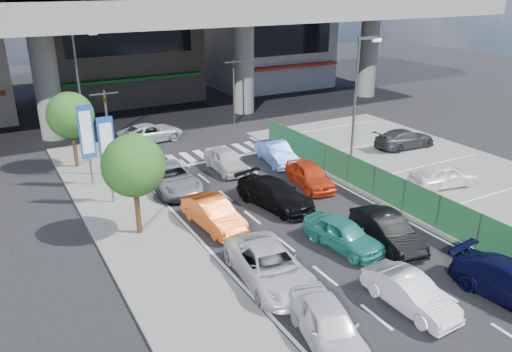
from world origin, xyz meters
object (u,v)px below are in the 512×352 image
sedan_black_mid (275,194)px  taxi_orange_right (310,175)px  signboard_near (107,149)px  tree_far (70,115)px  signboard_far (87,135)px  tree_near (133,166)px  wagon_silver_front_left (171,178)px  crossing_wagon_silver (150,133)px  street_lamp_left (81,81)px  parked_sedan_dgrey (405,139)px  sedan_white_front_mid (226,160)px  hatch_black_mid_right (387,230)px  sedan_white_mid_left (270,266)px  van_white_back_left (329,325)px  traffic_light_left (106,112)px  taxi_orange_left (213,214)px  taxi_teal_mid (343,234)px  kei_truck_front_right (276,153)px  street_lamp_right (358,93)px  hatch_white_back_mid (410,293)px  traffic_light_right (234,76)px  traffic_cone (370,180)px  parked_sedan_white (444,175)px

sedan_black_mid → taxi_orange_right: bearing=11.0°
signboard_near → tree_far: bearing=95.3°
signboard_far → tree_near: size_ratio=0.98×
wagon_silver_front_left → crossing_wagon_silver: size_ratio=1.03×
street_lamp_left → parked_sedan_dgrey: bearing=-28.8°
tree_far → sedan_white_front_mid: tree_far is taller
hatch_black_mid_right → sedan_white_mid_left: bearing=-171.4°
van_white_back_left → sedan_white_mid_left: 3.96m
signboard_far → van_white_back_left: (3.72, -17.21, -2.37)m
signboard_far → hatch_black_mid_right: 16.71m
traffic_light_left → signboard_near: traffic_light_left is taller
hatch_black_mid_right → crossing_wagon_silver: (-4.34, 19.87, -0.02)m
street_lamp_left → hatch_black_mid_right: 22.40m
signboard_near → tree_near: bearing=-87.1°
signboard_far → sedan_white_mid_left: bearing=-73.7°
sedan_black_mid → crossing_wagon_silver: size_ratio=0.99×
traffic_light_left → taxi_orange_left: (2.52, -8.95, -3.25)m
sedan_white_mid_left → taxi_orange_right: (6.90, 7.19, 0.00)m
taxi_teal_mid → taxi_orange_right: (2.76, 6.46, 0.02)m
kei_truck_front_right → taxi_orange_left: bearing=-131.5°
taxi_orange_right → wagon_silver_front_left: 7.80m
sedan_white_mid_left → street_lamp_right: bearing=43.2°
traffic_light_left → sedan_white_front_mid: size_ratio=1.29×
taxi_teal_mid → hatch_white_back_mid: bearing=-107.0°
street_lamp_right → parked_sedan_dgrey: 7.18m
van_white_back_left → traffic_light_right: bearing=82.6°
tree_far → traffic_cone: tree_far is taller
tree_far → kei_truck_front_right: bearing=-25.0°
wagon_silver_front_left → parked_sedan_white: (13.53, -7.23, 0.05)m
street_lamp_right → sedan_white_front_mid: street_lamp_right is taller
street_lamp_right → parked_sedan_dgrey: (5.76, 1.41, -4.06)m
street_lamp_right → traffic_light_left: bearing=155.8°
street_lamp_right → parked_sedan_white: (2.54, -4.85, -4.03)m
tree_near → wagon_silver_front_left: size_ratio=0.97×
hatch_white_back_mid → hatch_black_mid_right: hatch_black_mid_right is taller
street_lamp_right → parked_sedan_white: 6.80m
signboard_far → taxi_orange_left: size_ratio=1.14×
street_lamp_right → tree_near: (-14.17, -2.00, -1.38)m
traffic_light_left → traffic_light_right: size_ratio=1.00×
signboard_near → van_white_back_left: size_ratio=1.16×
traffic_light_right → van_white_back_left: (-9.38, -25.22, -3.25)m
tree_far → wagon_silver_front_left: 7.79m
crossing_wagon_silver → sedan_white_front_mid: bearing=-173.3°
taxi_teal_mid → kei_truck_front_right: kei_truck_front_right is taller
taxi_orange_right → kei_truck_front_right: bearing=93.3°
street_lamp_right → taxi_teal_mid: (-6.75, -7.52, -4.10)m
taxi_orange_left → parked_sedan_white: bearing=-13.7°
hatch_white_back_mid → crossing_wagon_silver: size_ratio=0.78×
van_white_back_left → parked_sedan_dgrey: van_white_back_left is taller
signboard_near → taxi_orange_right: bearing=-16.4°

